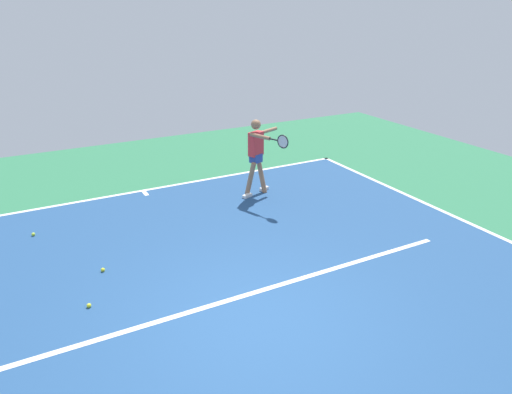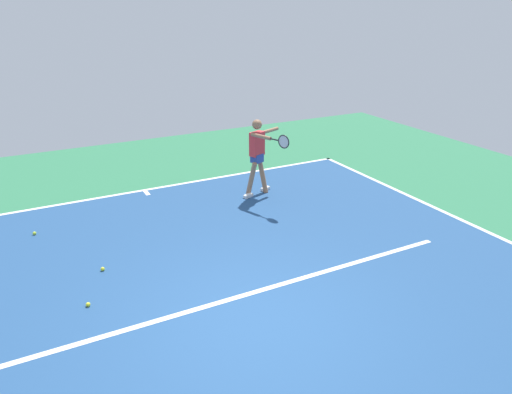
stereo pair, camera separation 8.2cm
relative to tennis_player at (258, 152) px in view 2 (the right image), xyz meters
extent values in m
plane|color=#2D754C|center=(2.29, 4.24, -1.01)|extent=(20.32, 20.32, 0.00)
cube|color=navy|center=(2.29, 4.24, -1.01)|extent=(10.74, 11.48, 0.00)
cube|color=white|center=(2.29, -1.46, -1.01)|extent=(10.74, 0.10, 0.01)
cube|color=white|center=(-3.03, 4.24, -1.01)|extent=(0.10, 11.48, 0.01)
cube|color=white|center=(2.29, 3.58, -1.01)|extent=(8.05, 0.10, 0.01)
cube|color=white|center=(2.29, -1.26, -1.01)|extent=(0.10, 0.30, 0.01)
cylinder|color=#9E7051|center=(-0.16, -0.10, -0.61)|extent=(0.22, 0.34, 0.84)
cube|color=white|center=(-0.26, -0.14, -0.98)|extent=(0.26, 0.18, 0.07)
cylinder|color=#9E7051|center=(0.20, 0.04, -0.61)|extent=(0.22, 0.34, 0.84)
cube|color=white|center=(0.30, 0.07, -0.98)|extent=(0.26, 0.18, 0.07)
cube|color=#2D4799|center=(0.02, -0.03, -0.14)|extent=(0.30, 0.27, 0.20)
cube|color=red|center=(0.02, -0.03, 0.19)|extent=(0.38, 0.29, 0.54)
sphere|color=#9E7051|center=(0.02, -0.03, 0.63)|extent=(0.22, 0.22, 0.22)
cylinder|color=#9E7051|center=(-0.39, -0.19, 0.41)|extent=(0.53, 0.27, 0.08)
cylinder|color=#9E7051|center=(0.08, 0.28, 0.44)|extent=(0.27, 0.53, 0.08)
cylinder|color=black|center=(-0.05, 0.64, 0.44)|extent=(0.11, 0.22, 0.03)
torus|color=black|center=(-0.14, 0.87, 0.44)|extent=(0.13, 0.28, 0.29)
cylinder|color=silver|center=(-0.14, 0.87, 0.44)|extent=(0.09, 0.23, 0.25)
sphere|color=yellow|center=(3.90, 1.85, -0.98)|extent=(0.07, 0.07, 0.07)
sphere|color=#C6E53D|center=(4.80, -0.11, -0.98)|extent=(0.07, 0.07, 0.07)
sphere|color=yellow|center=(4.29, 2.78, -0.98)|extent=(0.07, 0.07, 0.07)
camera|label=1|loc=(4.89, 9.09, 3.13)|focal=33.49mm
camera|label=2|loc=(4.82, 9.12, 3.13)|focal=33.49mm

